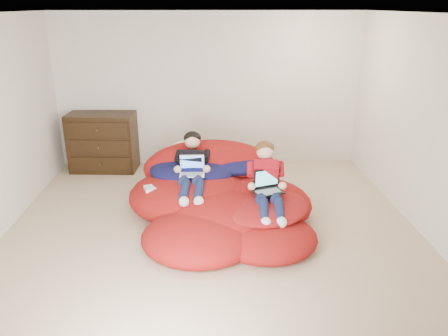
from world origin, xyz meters
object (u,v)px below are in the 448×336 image
older_boy (192,164)px  younger_boy (267,178)px  laptop_black (268,185)px  dresser (103,142)px  beanbag_pile (220,199)px  laptop_white (192,169)px

older_boy → younger_boy: bearing=-29.2°
younger_boy → laptop_black: size_ratio=2.62×
dresser → beanbag_pile: dresser is taller
dresser → laptop_white: bearing=-48.5°
dresser → laptop_white: 2.27m
dresser → older_boy: (1.50, -1.58, 0.18)m
older_boy → laptop_white: bearing=-90.0°
dresser → beanbag_pile: size_ratio=0.44×
laptop_black → older_boy: bearing=147.7°
younger_boy → older_boy: bearing=150.8°
dresser → beanbag_pile: (1.85, -1.82, -0.22)m
dresser → older_boy: bearing=-46.5°
beanbag_pile → younger_boy: bearing=-25.5°
beanbag_pile → laptop_white: (-0.36, 0.13, 0.37)m
laptop_white → laptop_black: bearing=-26.8°
dresser → laptop_white: dresser is taller
older_boy → laptop_black: bearing=-32.3°
beanbag_pile → laptop_black: size_ratio=6.22×
beanbag_pile → dresser: bearing=135.5°
beanbag_pile → laptop_black: (0.55, -0.33, 0.32)m
older_boy → laptop_black: (0.90, -0.57, -0.08)m
laptop_white → younger_boy: bearing=-23.3°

